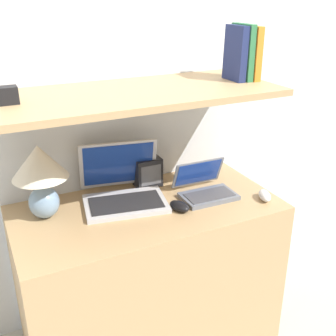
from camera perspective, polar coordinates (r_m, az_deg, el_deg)
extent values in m
cube|color=silver|center=(2.09, -7.10, 9.70)|extent=(6.00, 0.05, 2.40)
cube|color=tan|center=(2.13, -2.61, -14.34)|extent=(1.20, 0.60, 0.77)
cube|color=silver|center=(2.25, -6.01, -4.79)|extent=(1.20, 0.04, 1.26)
cube|color=tan|center=(1.81, -4.03, 10.03)|extent=(1.20, 0.54, 0.03)
ellipsoid|color=#7593B2|center=(1.89, -16.43, -4.46)|extent=(0.13, 0.13, 0.14)
cylinder|color=tan|center=(1.85, -16.76, -1.88)|extent=(0.02, 0.02, 0.05)
cone|color=beige|center=(1.81, -17.09, 0.82)|extent=(0.23, 0.23, 0.14)
cube|color=silver|center=(1.94, -5.78, -4.83)|extent=(0.41, 0.32, 0.02)
cube|color=#232326|center=(1.92, -5.74, -4.67)|extent=(0.35, 0.23, 0.00)
cube|color=silver|center=(2.03, -6.74, 0.54)|extent=(0.38, 0.14, 0.24)
cube|color=navy|center=(2.02, -6.72, 0.52)|extent=(0.34, 0.12, 0.21)
cube|color=slate|center=(2.00, 5.52, -3.84)|extent=(0.26, 0.17, 0.02)
cube|color=#47474C|center=(1.99, 5.63, -3.62)|extent=(0.23, 0.12, 0.00)
cube|color=slate|center=(2.06, 4.08, -0.62)|extent=(0.26, 0.07, 0.14)
cube|color=navy|center=(2.05, 4.14, -0.62)|extent=(0.23, 0.06, 0.12)
ellipsoid|color=black|center=(1.88, 1.57, -5.19)|extent=(0.09, 0.12, 0.04)
ellipsoid|color=white|center=(2.03, 12.96, -3.65)|extent=(0.09, 0.12, 0.04)
cube|color=black|center=(2.10, -2.77, -0.56)|extent=(0.13, 0.09, 0.15)
cube|color=#59595B|center=(2.06, -2.29, -1.00)|extent=(0.10, 0.00, 0.10)
cube|color=orange|center=(2.05, 10.88, 15.08)|extent=(0.03, 0.17, 0.24)
cube|color=#2D7042|center=(2.03, 10.04, 15.19)|extent=(0.03, 0.15, 0.25)
cube|color=navy|center=(2.01, 9.13, 15.09)|extent=(0.04, 0.14, 0.25)
cube|color=black|center=(1.68, -20.88, 9.19)|extent=(0.07, 0.06, 0.06)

